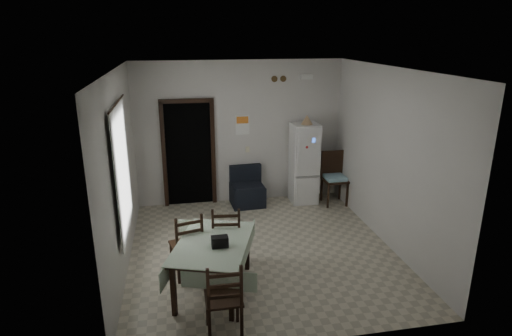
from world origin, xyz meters
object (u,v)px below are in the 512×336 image
object	(u,v)px
dining_chair_near_head	(223,297)
fridge	(304,163)
corner_chair	(335,179)
dining_chair_far_left	(186,243)
navy_seat	(247,187)
dining_chair_far_right	(226,236)
dining_table	(214,266)

from	to	relation	value
dining_chair_near_head	fridge	bearing A→B (deg)	-118.43
corner_chair	dining_chair_far_left	distance (m)	3.78
navy_seat	corner_chair	bearing A→B (deg)	-11.71
corner_chair	dining_chair_far_right	xyz separation A→B (m)	(-2.49, -2.08, -0.03)
corner_chair	dining_chair_far_right	size ratio (longest dim) A/B	1.06
dining_chair_far_left	dining_chair_far_right	world-z (taller)	dining_chair_far_right
fridge	dining_chair_near_head	xyz separation A→B (m)	(-2.12, -3.85, -0.33)
dining_chair_far_left	dining_chair_near_head	distance (m)	1.45
dining_chair_far_right	dining_chair_near_head	distance (m)	1.53
fridge	navy_seat	size ratio (longest dim) A/B	2.09
corner_chair	dining_chair_far_left	world-z (taller)	corner_chair
navy_seat	dining_chair_far_left	size ratio (longest dim) A/B	0.79
corner_chair	dining_chair_far_right	world-z (taller)	corner_chair
fridge	dining_chair_far_left	world-z (taller)	fridge
dining_chair_far_left	corner_chair	bearing A→B (deg)	-159.75
dining_chair_far_left	dining_chair_far_right	xyz separation A→B (m)	(0.59, 0.11, 0.01)
dining_chair_near_head	dining_table	bearing A→B (deg)	-87.62
navy_seat	dining_table	bearing A→B (deg)	-111.55
dining_table	navy_seat	bearing A→B (deg)	90.57
fridge	corner_chair	world-z (taller)	fridge
navy_seat	dining_chair_far_right	bearing A→B (deg)	-110.35
corner_chair	dining_chair_near_head	bearing A→B (deg)	-127.11
corner_chair	dining_chair_near_head	distance (m)	4.49
fridge	dining_chair_near_head	bearing A→B (deg)	-117.88
dining_table	dining_chair_near_head	world-z (taller)	dining_chair_near_head
corner_chair	dining_table	distance (m)	3.83
dining_chair_far_left	dining_chair_near_head	bearing A→B (deg)	89.90
corner_chair	navy_seat	bearing A→B (deg)	171.58
corner_chair	dining_chair_near_head	world-z (taller)	corner_chair
corner_chair	dining_chair_far_left	xyz separation A→B (m)	(-3.08, -2.19, -0.04)
fridge	dining_chair_far_left	distance (m)	3.51
fridge	dining_chair_far_right	bearing A→B (deg)	-128.17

